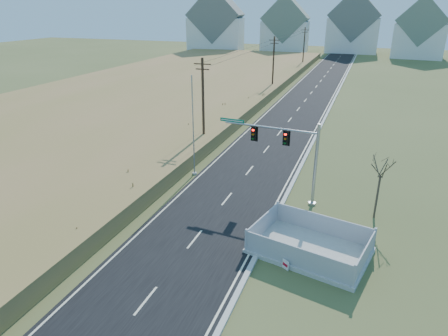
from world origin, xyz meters
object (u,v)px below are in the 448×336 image
open_sign (285,265)px  flagpole (193,137)px  bare_tree (382,166)px  traffic_signal_mast (291,152)px  fence_enclosure (310,248)px

open_sign → flagpole: (-10.29, 10.64, 3.11)m
bare_tree → traffic_signal_mast: bearing=174.3°
fence_enclosure → open_sign: size_ratio=12.79×
traffic_signal_mast → fence_enclosure: (2.60, -6.44, -3.61)m
traffic_signal_mast → flagpole: (-8.70, 2.04, -0.48)m
traffic_signal_mast → open_sign: (1.60, -8.60, -3.59)m
traffic_signal_mast → open_sign: size_ratio=13.31×
flagpole → bare_tree: (14.86, -2.65, 0.43)m
open_sign → bare_tree: bearing=94.9°
fence_enclosure → flagpole: flagpole is taller
fence_enclosure → flagpole: bearing=155.6°
traffic_signal_mast → flagpole: size_ratio=0.91×
bare_tree → flagpole: bearing=169.9°
traffic_signal_mast → flagpole: bearing=171.9°
open_sign → flagpole: size_ratio=0.07×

